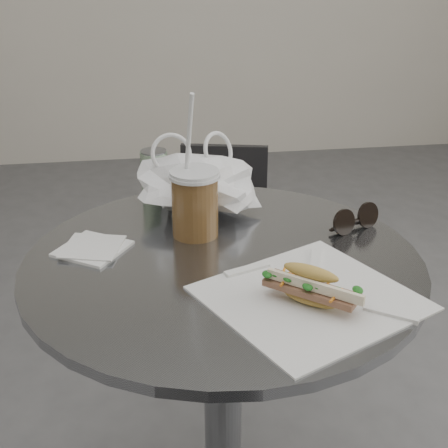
{
  "coord_description": "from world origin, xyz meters",
  "views": [
    {
      "loc": [
        -0.15,
        -0.83,
        1.3
      ],
      "look_at": [
        0.01,
        0.25,
        0.79
      ],
      "focal_mm": 50.0,
      "sensor_mm": 36.0,
      "label": 1
    }
  ],
  "objects": [
    {
      "name": "iced_coffee",
      "position": [
        -0.04,
        0.32,
        0.81
      ],
      "size": [
        0.1,
        0.1,
        0.3
      ],
      "color": "brown",
      "rests_on": "cafe_table"
    },
    {
      "name": "chair_far",
      "position": [
        0.1,
        0.95,
        0.31
      ],
      "size": [
        0.36,
        0.39,
        0.68
      ],
      "rotation": [
        0.0,
        0.0,
        2.91
      ],
      "color": "#2A2A2C",
      "rests_on": "ground"
    },
    {
      "name": "banh_mi",
      "position": [
        0.12,
        0.02,
        0.77
      ],
      "size": [
        0.19,
        0.19,
        0.07
      ],
      "rotation": [
        0.0,
        0.0,
        -0.71
      ],
      "color": "gold",
      "rests_on": "sandwich_paper"
    },
    {
      "name": "napkin_stack",
      "position": [
        -0.25,
        0.27,
        0.74
      ],
      "size": [
        0.16,
        0.16,
        0.01
      ],
      "color": "white",
      "rests_on": "cafe_table"
    },
    {
      "name": "drink_can",
      "position": [
        -0.11,
        0.51,
        0.8
      ],
      "size": [
        0.06,
        0.06,
        0.12
      ],
      "color": "#55874E",
      "rests_on": "cafe_table"
    },
    {
      "name": "cafe_table",
      "position": [
        0.0,
        0.2,
        0.47
      ],
      "size": [
        0.76,
        0.76,
        0.74
      ],
      "color": "slate",
      "rests_on": "ground"
    },
    {
      "name": "plastic_bag",
      "position": [
        -0.02,
        0.43,
        0.8
      ],
      "size": [
        0.31,
        0.28,
        0.13
      ],
      "primitive_type": null,
      "rotation": [
        0.0,
        0.0,
        0.4
      ],
      "color": "white",
      "rests_on": "cafe_table"
    },
    {
      "name": "sunglasses",
      "position": [
        0.29,
        0.29,
        0.76
      ],
      "size": [
        0.12,
        0.07,
        0.05
      ],
      "rotation": [
        0.0,
        0.0,
        0.43
      ],
      "color": "black",
      "rests_on": "cafe_table"
    },
    {
      "name": "sandwich_paper",
      "position": [
        0.13,
        0.04,
        0.74
      ],
      "size": [
        0.42,
        0.41,
        0.0
      ],
      "primitive_type": "cube",
      "rotation": [
        0.0,
        0.0,
        0.45
      ],
      "color": "white",
      "rests_on": "cafe_table"
    }
  ]
}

